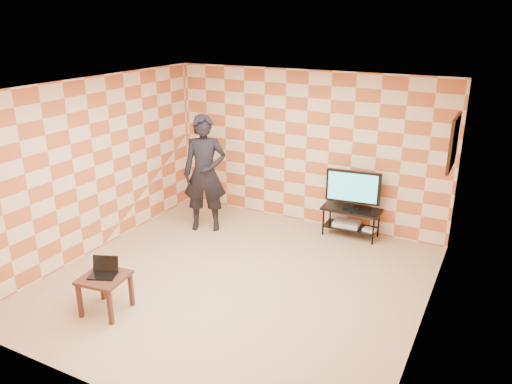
% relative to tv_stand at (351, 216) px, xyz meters
% --- Properties ---
extents(floor, '(5.00, 5.00, 0.00)m').
position_rel_tv_stand_xyz_m(floor, '(-0.96, -2.23, -0.37)').
color(floor, tan).
rests_on(floor, ground).
extents(wall_back, '(5.00, 0.02, 2.70)m').
position_rel_tv_stand_xyz_m(wall_back, '(-0.96, 0.27, 0.98)').
color(wall_back, beige).
rests_on(wall_back, ground).
extents(wall_front, '(5.00, 0.02, 2.70)m').
position_rel_tv_stand_xyz_m(wall_front, '(-0.96, -4.73, 0.98)').
color(wall_front, beige).
rests_on(wall_front, ground).
extents(wall_left, '(0.02, 5.00, 2.70)m').
position_rel_tv_stand_xyz_m(wall_left, '(-3.46, -2.23, 0.98)').
color(wall_left, beige).
rests_on(wall_left, ground).
extents(wall_right, '(0.02, 5.00, 2.70)m').
position_rel_tv_stand_xyz_m(wall_right, '(1.54, -2.23, 0.98)').
color(wall_right, beige).
rests_on(wall_right, ground).
extents(ceiling, '(5.00, 5.00, 0.02)m').
position_rel_tv_stand_xyz_m(ceiling, '(-0.96, -2.23, 2.33)').
color(ceiling, white).
rests_on(ceiling, wall_back).
extents(wall_art, '(0.04, 0.72, 0.72)m').
position_rel_tv_stand_xyz_m(wall_art, '(1.51, -0.68, 1.58)').
color(wall_art, black).
rests_on(wall_art, wall_right).
extents(tv_stand, '(0.97, 0.44, 0.50)m').
position_rel_tv_stand_xyz_m(tv_stand, '(0.00, 0.00, 0.00)').
color(tv_stand, black).
rests_on(tv_stand, floor).
extents(tv, '(0.90, 0.20, 0.66)m').
position_rel_tv_stand_xyz_m(tv, '(-0.00, -0.00, 0.50)').
color(tv, black).
rests_on(tv, tv_stand).
extents(dvd_player, '(0.45, 0.34, 0.07)m').
position_rel_tv_stand_xyz_m(dvd_player, '(-0.07, 0.01, -0.16)').
color(dvd_player, silver).
rests_on(dvd_player, tv_stand).
extents(game_console, '(0.21, 0.17, 0.05)m').
position_rel_tv_stand_xyz_m(game_console, '(0.34, -0.05, -0.17)').
color(game_console, silver).
rests_on(game_console, tv_stand).
extents(side_table, '(0.59, 0.59, 0.50)m').
position_rel_tv_stand_xyz_m(side_table, '(-2.04, -3.64, 0.05)').
color(side_table, '#341A11').
rests_on(side_table, floor).
extents(laptop, '(0.40, 0.36, 0.22)m').
position_rel_tv_stand_xyz_m(laptop, '(-2.07, -3.60, 0.18)').
color(laptop, black).
rests_on(laptop, side_table).
extents(person, '(0.87, 0.75, 2.01)m').
position_rel_tv_stand_xyz_m(person, '(-2.34, -0.85, 0.64)').
color(person, black).
rests_on(person, floor).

